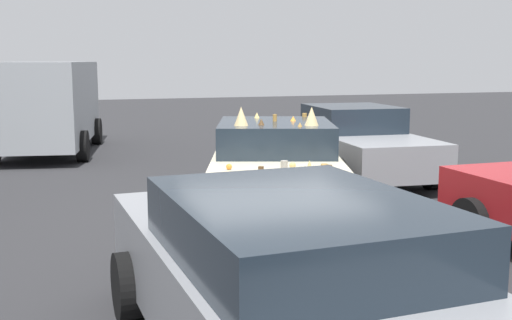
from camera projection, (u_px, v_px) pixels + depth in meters
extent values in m
plane|color=#2D2D30|center=(275.00, 220.00, 9.15)|extent=(60.00, 60.00, 0.00)
cube|color=beige|center=(276.00, 179.00, 9.05)|extent=(4.71, 3.09, 0.70)
cube|color=#1E2833|center=(275.00, 137.00, 9.28)|extent=(2.33, 2.17, 0.44)
cylinder|color=black|center=(352.00, 223.00, 7.76)|extent=(0.65, 0.40, 0.61)
cylinder|color=black|center=(205.00, 223.00, 7.76)|extent=(0.65, 0.40, 0.61)
cylinder|color=black|center=(328.00, 182.00, 10.44)|extent=(0.65, 0.40, 0.61)
cylinder|color=black|center=(218.00, 182.00, 10.44)|extent=(0.65, 0.40, 0.61)
ellipsoid|color=black|center=(209.00, 189.00, 8.14)|extent=(0.15, 0.07, 0.15)
ellipsoid|color=black|center=(329.00, 168.00, 10.12)|extent=(0.18, 0.08, 0.16)
ellipsoid|color=black|center=(213.00, 181.00, 8.92)|extent=(0.15, 0.07, 0.13)
ellipsoid|color=black|center=(204.00, 217.00, 7.40)|extent=(0.11, 0.05, 0.14)
ellipsoid|color=black|center=(213.00, 168.00, 8.97)|extent=(0.17, 0.07, 0.10)
ellipsoid|color=black|center=(329.00, 163.00, 10.14)|extent=(0.13, 0.06, 0.11)
sphere|color=orange|center=(229.00, 167.00, 7.75)|extent=(0.07, 0.07, 0.07)
cylinder|color=#A87A38|center=(324.00, 167.00, 7.69)|extent=(0.13, 0.13, 0.08)
cylinder|color=gray|center=(284.00, 166.00, 7.60)|extent=(0.11, 0.11, 0.14)
sphere|color=#A87A38|center=(268.00, 172.00, 7.42)|extent=(0.07, 0.07, 0.07)
cone|color=silver|center=(314.00, 169.00, 7.60)|extent=(0.13, 0.13, 0.08)
sphere|color=black|center=(248.00, 176.00, 7.13)|extent=(0.08, 0.08, 0.08)
cone|color=tan|center=(309.00, 165.00, 7.68)|extent=(0.10, 0.10, 0.13)
cylinder|color=#51381E|center=(261.00, 170.00, 7.46)|extent=(0.07, 0.07, 0.09)
cylinder|color=#51381E|center=(328.00, 170.00, 7.35)|extent=(0.12, 0.12, 0.12)
cylinder|color=black|center=(264.00, 174.00, 7.17)|extent=(0.14, 0.14, 0.10)
sphere|color=tan|center=(293.00, 165.00, 7.82)|extent=(0.08, 0.08, 0.08)
cone|color=black|center=(300.00, 173.00, 7.34)|extent=(0.07, 0.07, 0.07)
cone|color=#A87A38|center=(300.00, 124.00, 8.57)|extent=(0.09, 0.09, 0.06)
cone|color=orange|center=(240.00, 116.00, 9.67)|extent=(0.08, 0.08, 0.11)
cone|color=tan|center=(257.00, 115.00, 9.86)|extent=(0.10, 0.10, 0.09)
cone|color=#51381E|center=(261.00, 122.00, 8.77)|extent=(0.12, 0.12, 0.10)
cone|color=orange|center=(293.00, 119.00, 9.39)|extent=(0.12, 0.12, 0.07)
cone|color=#51381E|center=(313.00, 121.00, 8.85)|extent=(0.11, 0.11, 0.11)
cylinder|color=#A87A38|center=(275.00, 118.00, 9.33)|extent=(0.08, 0.08, 0.10)
cylinder|color=#A87A38|center=(305.00, 115.00, 10.03)|extent=(0.10, 0.10, 0.06)
cone|color=#D8BC7F|center=(312.00, 116.00, 8.71)|extent=(0.20, 0.20, 0.26)
cone|color=#D8BC7F|center=(241.00, 116.00, 8.71)|extent=(0.20, 0.20, 0.26)
cube|color=#9EA3A8|center=(48.00, 102.00, 15.59)|extent=(5.39, 2.82, 1.96)
cube|color=#1E2833|center=(59.00, 83.00, 17.29)|extent=(0.42, 1.69, 0.71)
cylinder|color=black|center=(22.00, 132.00, 17.10)|extent=(0.75, 0.36, 0.72)
cylinder|color=black|center=(97.00, 131.00, 17.39)|extent=(0.75, 0.36, 0.72)
cylinder|color=black|center=(83.00, 146.00, 14.38)|extent=(0.75, 0.36, 0.72)
cube|color=gray|center=(357.00, 148.00, 12.36)|extent=(4.59, 2.07, 0.65)
cube|color=#1E2833|center=(352.00, 118.00, 12.52)|extent=(1.93, 1.72, 0.49)
cylinder|color=black|center=(432.00, 172.00, 11.29)|extent=(0.65, 0.27, 0.63)
cylinder|color=black|center=(341.00, 176.00, 10.87)|extent=(0.65, 0.27, 0.63)
cylinder|color=black|center=(368.00, 151.00, 13.94)|extent=(0.65, 0.27, 0.63)
cylinder|color=black|center=(293.00, 153.00, 13.52)|extent=(0.65, 0.27, 0.63)
cylinder|color=black|center=(472.00, 223.00, 7.76)|extent=(0.63, 0.22, 0.63)
cube|color=gray|center=(282.00, 294.00, 4.56)|extent=(4.62, 1.93, 0.71)
cube|color=#1E2833|center=(297.00, 228.00, 4.24)|extent=(2.27, 1.69, 0.42)
cylinder|color=black|center=(128.00, 286.00, 5.60)|extent=(0.62, 0.24, 0.61)
cylinder|color=black|center=(309.00, 263.00, 6.23)|extent=(0.62, 0.24, 0.61)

